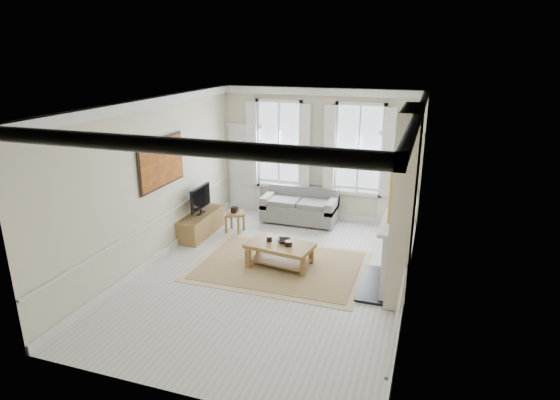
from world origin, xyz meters
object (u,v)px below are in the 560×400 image
(sofa, at_px, (300,208))
(tv_stand, at_px, (201,224))
(coffee_table, at_px, (280,247))
(side_table, at_px, (235,217))

(sofa, bearing_deg, tv_stand, -140.45)
(tv_stand, bearing_deg, coffee_table, -23.64)
(sofa, xyz_separation_m, tv_stand, (-2.02, -1.66, -0.09))
(side_table, relative_size, coffee_table, 0.38)
(sofa, bearing_deg, side_table, -137.10)
(side_table, bearing_deg, sofa, 42.90)
(sofa, distance_m, coffee_table, 2.72)
(sofa, distance_m, tv_stand, 2.62)
(coffee_table, relative_size, tv_stand, 0.95)
(coffee_table, distance_m, tv_stand, 2.58)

